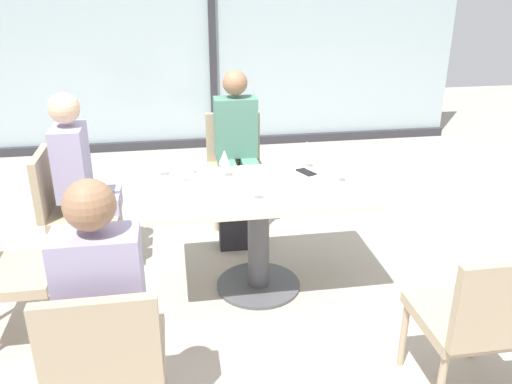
{
  "coord_description": "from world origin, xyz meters",
  "views": [
    {
      "loc": [
        -0.51,
        -3.0,
        1.96
      ],
      "look_at": [
        0.0,
        0.1,
        0.65
      ],
      "focal_mm": 37.0,
      "sensor_mm": 36.0,
      "label": 1
    }
  ],
  "objects_px": {
    "chair_front_right": "(479,317)",
    "dining_table_main": "(259,213)",
    "person_front_left": "(105,300)",
    "chair_front_left": "(107,356)",
    "wine_glass_4": "(340,162)",
    "chair_near_window": "(235,160)",
    "person_far_left": "(83,175)",
    "cell_phone_on_table": "(306,172)",
    "person_near_window": "(237,141)",
    "handbag_0": "(239,230)",
    "coffee_cup": "(188,168)",
    "chair_far_left": "(70,204)",
    "wine_glass_2": "(224,158)",
    "wine_glass_5": "(254,179)",
    "wine_glass_3": "(159,157)",
    "wine_glass_1": "(307,149)",
    "wine_glass_0": "(180,163)"
  },
  "relations": [
    {
      "from": "wine_glass_0",
      "to": "chair_far_left",
      "type": "bearing_deg",
      "value": 156.74
    },
    {
      "from": "dining_table_main",
      "to": "person_front_left",
      "type": "bearing_deg",
      "value": -127.91
    },
    {
      "from": "chair_near_window",
      "to": "person_far_left",
      "type": "relative_size",
      "value": 0.69
    },
    {
      "from": "wine_glass_3",
      "to": "coffee_cup",
      "type": "bearing_deg",
      "value": 2.9
    },
    {
      "from": "cell_phone_on_table",
      "to": "wine_glass_4",
      "type": "bearing_deg",
      "value": -75.36
    },
    {
      "from": "person_near_window",
      "to": "person_far_left",
      "type": "bearing_deg",
      "value": -151.67
    },
    {
      "from": "chair_front_right",
      "to": "wine_glass_4",
      "type": "height_order",
      "value": "wine_glass_4"
    },
    {
      "from": "wine_glass_1",
      "to": "chair_near_window",
      "type": "bearing_deg",
      "value": 113.01
    },
    {
      "from": "chair_far_left",
      "to": "wine_glass_1",
      "type": "relative_size",
      "value": 4.7
    },
    {
      "from": "dining_table_main",
      "to": "person_far_left",
      "type": "height_order",
      "value": "person_far_left"
    },
    {
      "from": "chair_front_left",
      "to": "person_near_window",
      "type": "distance_m",
      "value": 2.4
    },
    {
      "from": "person_near_window",
      "to": "wine_glass_0",
      "type": "distance_m",
      "value": 1.06
    },
    {
      "from": "chair_front_right",
      "to": "person_front_left",
      "type": "relative_size",
      "value": 0.69
    },
    {
      "from": "dining_table_main",
      "to": "wine_glass_5",
      "type": "distance_m",
      "value": 0.38
    },
    {
      "from": "person_front_left",
      "to": "handbag_0",
      "type": "relative_size",
      "value": 4.2
    },
    {
      "from": "person_far_left",
      "to": "wine_glass_3",
      "type": "height_order",
      "value": "person_far_left"
    },
    {
      "from": "wine_glass_1",
      "to": "handbag_0",
      "type": "xyz_separation_m",
      "value": [
        -0.43,
        0.3,
        -0.72
      ]
    },
    {
      "from": "person_near_window",
      "to": "cell_phone_on_table",
      "type": "relative_size",
      "value": 8.75
    },
    {
      "from": "chair_front_left",
      "to": "cell_phone_on_table",
      "type": "xyz_separation_m",
      "value": [
        1.18,
        1.37,
        0.24
      ]
    },
    {
      "from": "dining_table_main",
      "to": "wine_glass_4",
      "type": "bearing_deg",
      "value": -1.2
    },
    {
      "from": "person_near_window",
      "to": "person_front_left",
      "type": "height_order",
      "value": "same"
    },
    {
      "from": "person_near_window",
      "to": "wine_glass_1",
      "type": "relative_size",
      "value": 6.81
    },
    {
      "from": "person_front_left",
      "to": "person_far_left",
      "type": "xyz_separation_m",
      "value": [
        -0.29,
        1.53,
        0.0
      ]
    },
    {
      "from": "chair_front_right",
      "to": "wine_glass_1",
      "type": "bearing_deg",
      "value": 107.22
    },
    {
      "from": "wine_glass_2",
      "to": "wine_glass_3",
      "type": "height_order",
      "value": "same"
    },
    {
      "from": "chair_front_left",
      "to": "wine_glass_0",
      "type": "height_order",
      "value": "wine_glass_0"
    },
    {
      "from": "chair_front_right",
      "to": "dining_table_main",
      "type": "bearing_deg",
      "value": 125.24
    },
    {
      "from": "chair_front_right",
      "to": "wine_glass_4",
      "type": "distance_m",
      "value": 1.26
    },
    {
      "from": "chair_far_left",
      "to": "cell_phone_on_table",
      "type": "distance_m",
      "value": 1.63
    },
    {
      "from": "chair_front_right",
      "to": "person_front_left",
      "type": "height_order",
      "value": "person_front_left"
    },
    {
      "from": "chair_near_window",
      "to": "person_far_left",
      "type": "height_order",
      "value": "person_far_left"
    },
    {
      "from": "person_near_window",
      "to": "cell_phone_on_table",
      "type": "bearing_deg",
      "value": -68.15
    },
    {
      "from": "chair_near_window",
      "to": "chair_front_right",
      "type": "distance_m",
      "value": 2.5
    },
    {
      "from": "dining_table_main",
      "to": "wine_glass_4",
      "type": "xyz_separation_m",
      "value": [
        0.51,
        -0.01,
        0.32
      ]
    },
    {
      "from": "handbag_0",
      "to": "coffee_cup",
      "type": "bearing_deg",
      "value": -139.35
    },
    {
      "from": "person_front_left",
      "to": "wine_glass_5",
      "type": "height_order",
      "value": "person_front_left"
    },
    {
      "from": "person_front_left",
      "to": "chair_front_left",
      "type": "bearing_deg",
      "value": -90.0
    },
    {
      "from": "chair_front_right",
      "to": "person_far_left",
      "type": "distance_m",
      "value": 2.56
    },
    {
      "from": "wine_glass_2",
      "to": "cell_phone_on_table",
      "type": "distance_m",
      "value": 0.56
    },
    {
      "from": "person_near_window",
      "to": "wine_glass_1",
      "type": "distance_m",
      "value": 0.88
    },
    {
      "from": "person_front_left",
      "to": "cell_phone_on_table",
      "type": "height_order",
      "value": "person_front_left"
    },
    {
      "from": "wine_glass_5",
      "to": "wine_glass_1",
      "type": "bearing_deg",
      "value": 48.65
    },
    {
      "from": "person_near_window",
      "to": "person_front_left",
      "type": "bearing_deg",
      "value": -111.27
    },
    {
      "from": "chair_far_left",
      "to": "person_far_left",
      "type": "xyz_separation_m",
      "value": [
        0.11,
        -0.0,
        0.2
      ]
    },
    {
      "from": "chair_front_right",
      "to": "handbag_0",
      "type": "distance_m",
      "value": 2.01
    },
    {
      "from": "person_front_left",
      "to": "coffee_cup",
      "type": "bearing_deg",
      "value": 73.26
    },
    {
      "from": "person_far_left",
      "to": "cell_phone_on_table",
      "type": "xyz_separation_m",
      "value": [
        1.48,
        -0.27,
        0.03
      ]
    },
    {
      "from": "wine_glass_2",
      "to": "coffee_cup",
      "type": "bearing_deg",
      "value": 158.52
    },
    {
      "from": "wine_glass_2",
      "to": "wine_glass_3",
      "type": "distance_m",
      "value": 0.42
    },
    {
      "from": "dining_table_main",
      "to": "wine_glass_2",
      "type": "height_order",
      "value": "wine_glass_2"
    }
  ]
}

